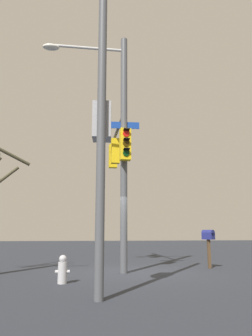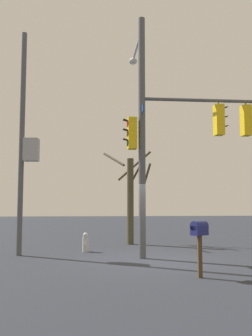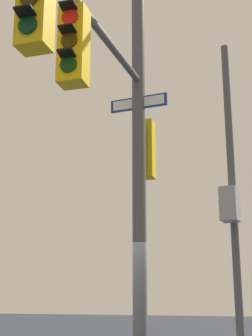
# 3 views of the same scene
# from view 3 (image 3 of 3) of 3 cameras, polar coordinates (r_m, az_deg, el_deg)

# --- Properties ---
(main_signal_pole_assembly) EXTENTS (3.52, 5.69, 8.44)m
(main_signal_pole_assembly) POSITION_cam_3_polar(r_m,az_deg,el_deg) (8.21, 0.40, 7.74)
(main_signal_pole_assembly) COLOR #4C4F54
(main_signal_pole_assembly) RESTS_ON ground
(secondary_pole_assembly) EXTENTS (0.46, 0.73, 8.21)m
(secondary_pole_assembly) POSITION_cam_3_polar(r_m,az_deg,el_deg) (12.59, 12.05, -3.39)
(secondary_pole_assembly) COLOR #4C4F54
(secondary_pole_assembly) RESTS_ON ground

